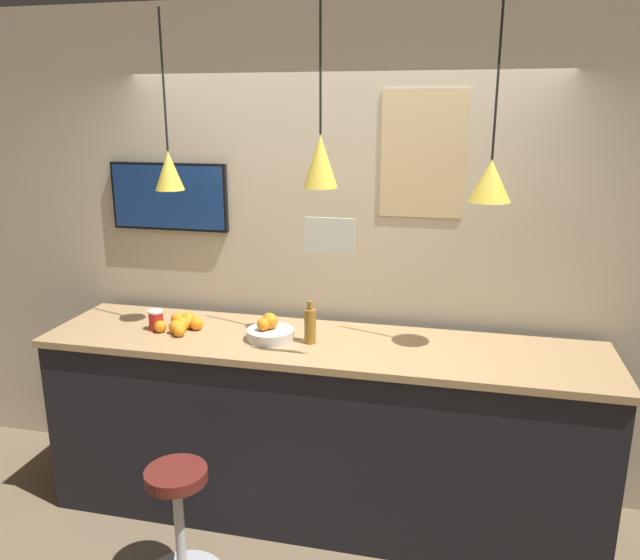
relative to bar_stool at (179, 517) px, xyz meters
The scene contains 13 objects.
back_wall 1.69m from the bar_stool, 65.48° to the left, with size 8.00×0.06×2.90m.
service_counter 0.91m from the bar_stool, 53.14° to the left, with size 3.11×0.71×1.07m.
bar_stool is the anchor object (origin of this frame).
fruit_bowl 1.05m from the bar_stool, 69.33° to the left, with size 0.26×0.26×0.15m.
orange_pile 1.07m from the bar_stool, 110.85° to the left, with size 0.26×0.26×0.08m.
juice_bottle 1.16m from the bar_stool, 54.47° to the left, with size 0.06×0.06×0.24m.
spread_jar 1.10m from the bar_stool, 121.52° to the left, with size 0.08×0.08×0.12m.
pendant_lamp_left 1.80m from the bar_stool, 112.53° to the left, with size 0.16×0.16×0.93m.
pendant_lamp_middle 1.90m from the bar_stool, 53.55° to the left, with size 0.18×0.18×0.89m.
pendant_lamp_right 2.24m from the bar_stool, 27.86° to the left, with size 0.21×0.21×0.94m.
mounted_tv 1.87m from the bar_stool, 114.53° to the left, with size 0.76×0.04×0.41m.
hanging_menu_board 1.56m from the bar_stool, 34.47° to the left, with size 0.24×0.01×0.17m.
wall_poster 2.28m from the bar_stool, 48.21° to the left, with size 0.47×0.01×0.70m.
Camera 1 is at (0.73, -2.36, 2.30)m, focal length 35.00 mm.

